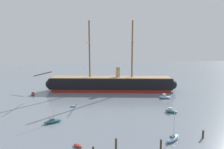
% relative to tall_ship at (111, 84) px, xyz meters
% --- Properties ---
extents(tall_ship, '(61.42, 21.56, 30.13)m').
position_rel_tall_ship_xyz_m(tall_ship, '(0.00, 0.00, 0.00)').
color(tall_ship, maroon).
rests_on(tall_ship, ground).
extents(dinghy_foreground_left, '(2.11, 2.20, 0.50)m').
position_rel_tall_ship_xyz_m(dinghy_foreground_left, '(-17.03, -44.78, -2.98)').
color(dinghy_foreground_left, '#B22D28').
rests_on(dinghy_foreground_left, ground).
extents(sailboat_foreground_right, '(4.54, 3.53, 5.87)m').
position_rel_tall_ship_xyz_m(sailboat_foreground_right, '(2.17, -46.71, -2.74)').
color(sailboat_foreground_right, '#7FB2D6').
rests_on(sailboat_foreground_right, ground).
extents(sailboat_mid_left, '(4.81, 2.74, 6.00)m').
position_rel_tall_ship_xyz_m(sailboat_mid_left, '(-22.46, -31.36, -2.73)').
color(sailboat_mid_left, '#236670').
rests_on(sailboat_mid_left, ground).
extents(motorboat_mid_right, '(3.52, 3.44, 1.46)m').
position_rel_tall_ship_xyz_m(motorboat_mid_right, '(10.78, -31.45, -2.72)').
color(motorboat_mid_right, '#236670').
rests_on(motorboat_mid_right, ground).
extents(dinghy_alongside_bow, '(2.11, 1.06, 0.48)m').
position_rel_tall_ship_xyz_m(dinghy_alongside_bow, '(-16.90, -19.08, -2.99)').
color(dinghy_alongside_bow, '#7FB2D6').
rests_on(dinghy_alongside_bow, ground).
extents(motorboat_alongside_stern, '(4.42, 3.51, 1.72)m').
position_rel_tall_ship_xyz_m(motorboat_alongside_stern, '(16.89, -16.78, -2.63)').
color(motorboat_alongside_stern, '#7FB2D6').
rests_on(motorboat_alongside_stern, ground).
extents(motorboat_far_left, '(1.82, 3.34, 1.33)m').
position_rel_tall_ship_xyz_m(motorboat_far_left, '(-32.06, 0.25, -2.77)').
color(motorboat_far_left, '#B22D28').
rests_on(motorboat_far_left, ground).
extents(motorboat_distant_centre, '(3.75, 2.87, 1.46)m').
position_rel_tall_ship_xyz_m(motorboat_distant_centre, '(-4.06, 6.51, -2.72)').
color(motorboat_distant_centre, gray).
rests_on(motorboat_distant_centre, ground).
extents(mooring_piling_nearest, '(0.43, 0.43, 2.19)m').
position_rel_tall_ship_xyz_m(mooring_piling_nearest, '(-10.14, -47.38, -2.14)').
color(mooring_piling_nearest, '#4C3D2D').
rests_on(mooring_piling_nearest, ground).
extents(mooring_piling_left_pair, '(0.44, 0.44, 1.68)m').
position_rel_tall_ship_xyz_m(mooring_piling_left_pair, '(8.93, -47.25, -2.39)').
color(mooring_piling_left_pair, '#4C3D2D').
rests_on(mooring_piling_left_pair, ground).
extents(mooring_piling_right_pair, '(0.37, 0.37, 2.20)m').
position_rel_tall_ship_xyz_m(mooring_piling_right_pair, '(-2.20, -49.78, -2.13)').
color(mooring_piling_right_pair, '#382B1E').
rests_on(mooring_piling_right_pair, ground).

